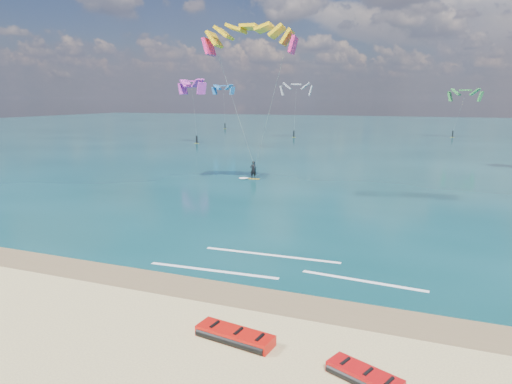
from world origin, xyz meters
TOP-DOWN VIEW (x-y plane):
  - ground at (0.00, 40.00)m, footprint 320.00×320.00m
  - wet_sand_strip at (0.00, 3.00)m, footprint 320.00×2.40m
  - sea at (0.00, 104.00)m, footprint 320.00×200.00m
  - packed_kite_left at (2.17, -0.51)m, footprint 3.17×1.64m
  - packed_kite_mid at (6.68, -1.25)m, footprint 2.68×1.96m
  - kitesurfer_main at (-7.34, 25.30)m, footprint 9.39×9.91m
  - shoreline_foam at (1.34, 6.54)m, footprint 13.15×3.65m
  - distant_kites at (-8.04, 77.39)m, footprint 86.29×42.47m

SIDE VIEW (x-z plane):
  - ground at x=0.00m, z-range 0.00..0.00m
  - packed_kite_left at x=2.17m, z-range -0.22..0.22m
  - packed_kite_mid at x=6.68m, z-range -0.20..0.20m
  - wet_sand_strip at x=0.00m, z-range 0.00..0.01m
  - sea at x=0.00m, z-range 0.00..0.04m
  - shoreline_foam at x=1.34m, z-range 0.04..0.05m
  - distant_kites at x=-8.04m, z-range -0.42..11.41m
  - kitesurfer_main at x=-7.34m, z-range 0.20..15.45m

